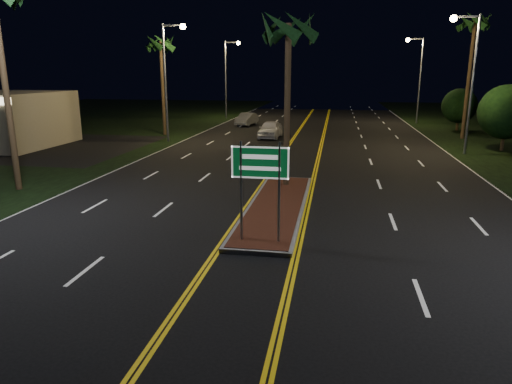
% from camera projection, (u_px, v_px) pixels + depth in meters
% --- Properties ---
extents(ground, '(120.00, 120.00, 0.00)m').
position_uv_depth(ground, '(243.00, 283.00, 12.02)').
color(ground, black).
rests_on(ground, ground).
extents(median_island, '(2.25, 10.25, 0.17)m').
position_uv_depth(median_island, '(277.00, 206.00, 18.67)').
color(median_island, gray).
rests_on(median_island, ground).
extents(highway_sign, '(1.80, 0.08, 3.20)m').
position_uv_depth(highway_sign, '(260.00, 172.00, 14.07)').
color(highway_sign, gray).
rests_on(highway_sign, ground).
extents(streetlight_left_mid, '(1.91, 0.44, 9.00)m').
position_uv_depth(streetlight_left_mid, '(169.00, 69.00, 35.22)').
color(streetlight_left_mid, gray).
rests_on(streetlight_left_mid, ground).
extents(streetlight_left_far, '(1.91, 0.44, 9.00)m').
position_uv_depth(streetlight_left_far, '(229.00, 70.00, 54.28)').
color(streetlight_left_far, gray).
rests_on(streetlight_left_far, ground).
extents(streetlight_right_mid, '(1.91, 0.44, 9.00)m').
position_uv_depth(streetlight_right_mid, '(468.00, 68.00, 29.79)').
color(streetlight_right_mid, gray).
rests_on(streetlight_right_mid, ground).
extents(streetlight_right_far, '(1.91, 0.44, 9.00)m').
position_uv_depth(streetlight_right_far, '(417.00, 70.00, 48.86)').
color(streetlight_right_far, gray).
rests_on(streetlight_right_far, ground).
extents(palm_median, '(2.40, 2.40, 8.30)m').
position_uv_depth(palm_median, '(289.00, 28.00, 20.18)').
color(palm_median, '#382819').
rests_on(palm_median, ground).
extents(palm_left_far, '(2.40, 2.40, 8.80)m').
position_uv_depth(palm_left_far, '(160.00, 44.00, 38.87)').
color(palm_left_far, '#382819').
rests_on(palm_left_far, ground).
extents(palm_right_far, '(2.40, 2.40, 10.30)m').
position_uv_depth(palm_right_far, '(475.00, 24.00, 36.17)').
color(palm_right_far, '#382819').
rests_on(palm_right_far, ground).
extents(shrub_mid, '(3.78, 3.78, 4.62)m').
position_uv_depth(shrub_mid, '(507.00, 112.00, 31.88)').
color(shrub_mid, '#382819').
rests_on(shrub_mid, ground).
extents(shrub_far, '(3.24, 3.24, 3.96)m').
position_uv_depth(shrub_far, '(459.00, 106.00, 43.45)').
color(shrub_far, '#382819').
rests_on(shrub_far, ground).
extents(car_near, '(2.36, 5.12, 1.68)m').
position_uv_depth(car_near, '(270.00, 128.00, 38.78)').
color(car_near, white).
rests_on(car_near, ground).
extents(car_far, '(2.61, 4.76, 1.50)m').
position_uv_depth(car_far, '(247.00, 118.00, 48.16)').
color(car_far, '#9C9FA5').
rests_on(car_far, ground).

